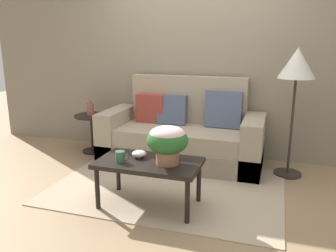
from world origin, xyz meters
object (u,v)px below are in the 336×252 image
object	(u,v)px
couch	(182,136)
coffee_mug	(120,157)
floor_lamp	(297,70)
side_table	(92,126)
table_vase	(90,109)
snack_bowl	(139,154)
potted_plant	(167,141)
coffee_table	(149,166)

from	to	relation	value
couch	coffee_mug	xyz separation A→B (m)	(-0.20, -1.40, 0.17)
floor_lamp	side_table	bearing A→B (deg)	178.62
table_vase	couch	bearing A→B (deg)	1.16
couch	floor_lamp	world-z (taller)	floor_lamp
floor_lamp	snack_bowl	distance (m)	1.97
couch	coffee_mug	world-z (taller)	couch
potted_plant	table_vase	bearing A→B (deg)	140.15
floor_lamp	coffee_table	bearing A→B (deg)	-136.21
coffee_table	coffee_mug	world-z (taller)	coffee_mug
couch	table_vase	world-z (taller)	couch
side_table	potted_plant	bearing A→B (deg)	-40.42
couch	side_table	bearing A→B (deg)	-179.69
potted_plant	table_vase	world-z (taller)	potted_plant
couch	potted_plant	size ratio (longest dim) A/B	5.38
coffee_mug	snack_bowl	xyz separation A→B (m)	(0.12, 0.17, -0.01)
potted_plant	coffee_table	bearing A→B (deg)	175.80
side_table	coffee_mug	bearing A→B (deg)	-51.65
coffee_table	coffee_mug	xyz separation A→B (m)	(-0.24, -0.10, 0.10)
coffee_table	table_vase	size ratio (longest dim) A/B	4.51
side_table	floor_lamp	size ratio (longest dim) A/B	0.37
potted_plant	snack_bowl	world-z (taller)	potted_plant
potted_plant	coffee_mug	bearing A→B (deg)	-168.13
side_table	table_vase	size ratio (longest dim) A/B	2.50
floor_lamp	table_vase	distance (m)	2.70
coffee_table	coffee_mug	distance (m)	0.28
floor_lamp	potted_plant	size ratio (longest dim) A/B	3.90
floor_lamp	snack_bowl	world-z (taller)	floor_lamp
floor_lamp	table_vase	size ratio (longest dim) A/B	6.85
couch	snack_bowl	size ratio (longest dim) A/B	14.66
coffee_table	side_table	distance (m)	1.86
coffee_table	potted_plant	world-z (taller)	potted_plant
potted_plant	couch	bearing A→B (deg)	99.71
potted_plant	coffee_mug	distance (m)	0.47
couch	table_vase	bearing A→B (deg)	-178.84
coffee_mug	table_vase	distance (m)	1.77
floor_lamp	potted_plant	bearing A→B (deg)	-131.38
coffee_table	side_table	world-z (taller)	side_table
couch	side_table	distance (m)	1.31
potted_plant	snack_bowl	xyz separation A→B (m)	(-0.31, 0.08, -0.18)
coffee_table	potted_plant	xyz separation A→B (m)	(0.19, -0.01, 0.27)
coffee_table	couch	bearing A→B (deg)	91.65
side_table	floor_lamp	distance (m)	2.76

